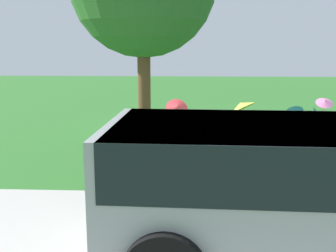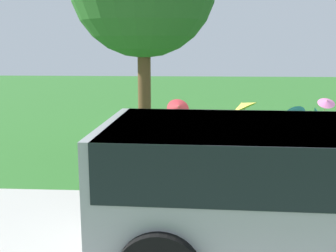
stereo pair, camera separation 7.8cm
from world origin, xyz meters
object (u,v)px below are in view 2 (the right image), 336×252
parasol_blue_0 (294,112)px  parasol_red_1 (178,107)px  van_dark (307,183)px  parasol_teal_2 (322,125)px  park_bench (323,145)px  parasol_yellow_0 (243,106)px  parasol_red_0 (240,133)px  parasol_pink_1 (327,102)px

parasol_blue_0 → parasol_red_1: size_ratio=0.89×
van_dark → parasol_teal_2: van_dark is taller
park_bench → parasol_yellow_0: park_bench is taller
van_dark → parasol_red_1: bearing=-79.5°
van_dark → parasol_red_1: size_ratio=5.73×
parasol_red_0 → parasol_red_1: bearing=-67.6°
park_bench → parasol_teal_2: size_ratio=1.71×
park_bench → parasol_blue_0: bearing=-97.1°
parasol_blue_0 → parasol_pink_1: bearing=-130.9°
park_bench → parasol_yellow_0: (0.95, -4.87, 0.04)m
parasol_yellow_0 → parasol_blue_0: bearing=-178.9°
parasol_red_0 → parasol_pink_1: (-3.51, -5.08, 0.05)m
park_bench → parasol_red_1: bearing=-61.0°
parasol_pink_1 → park_bench: bearing=72.3°
van_dark → parasol_red_1: van_dark is taller
van_dark → parasol_red_0: (0.10, -5.15, -0.57)m
parasol_yellow_0 → parasol_red_1: (1.99, -0.43, -0.14)m
park_bench → parasol_red_0: 2.09m
parasol_blue_0 → parasol_yellow_0: bearing=1.1°
parasol_teal_2 → van_dark: bearing=71.5°
park_bench → parasol_blue_0: 4.94m
parasol_red_0 → parasol_blue_0: bearing=-120.9°
park_bench → van_dark: bearing=70.3°
parasol_yellow_0 → parasol_teal_2: size_ratio=1.21×
parasol_teal_2 → parasol_pink_1: bearing=-108.3°
parasol_blue_0 → parasol_red_1: parasol_red_1 is taller
van_dark → park_bench: 3.85m
parasol_red_0 → parasol_teal_2: (-1.99, -0.50, 0.11)m
van_dark → parasol_blue_0: van_dark is taller
park_bench → parasol_pink_1: bearing=-107.7°
parasol_red_0 → parasol_pink_1: 6.18m
parasol_red_0 → parasol_yellow_0: parasol_yellow_0 is taller
parasol_blue_0 → parasol_pink_1: size_ratio=1.20×
park_bench → parasol_red_1: (2.94, -5.30, -0.10)m
parasol_pink_1 → parasol_red_0: bearing=55.4°
park_bench → parasol_pink_1: size_ratio=2.68×
parasol_red_1 → parasol_pink_1: bearing=-165.2°
parasol_yellow_0 → van_dark: bearing=87.7°
park_bench → parasol_blue_0: size_ratio=2.23×
park_bench → parasol_pink_1: (-2.11, -6.63, -0.07)m
parasol_red_0 → parasol_pink_1: size_ratio=1.37×
parasol_red_0 → parasol_pink_1: bearing=-124.6°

